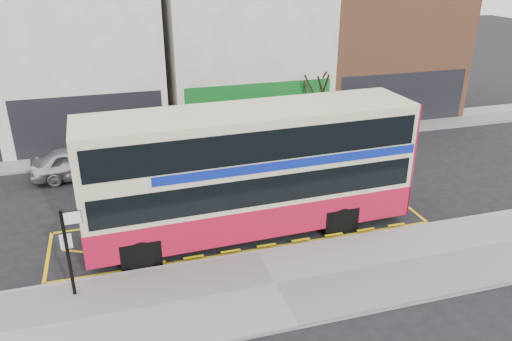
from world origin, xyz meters
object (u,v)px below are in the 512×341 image
object	(u,v)px
car_grey	(220,140)
car_white	(350,131)
street_tree_right	(315,81)
car_silver	(80,162)
bus_stop_post	(69,244)
double_decker_bus	(252,170)

from	to	relation	value
car_grey	car_white	bearing A→B (deg)	-83.52
car_grey	street_tree_right	bearing A→B (deg)	-66.06
car_silver	street_tree_right	world-z (taller)	street_tree_right
car_white	street_tree_right	bearing A→B (deg)	16.26
bus_stop_post	car_white	bearing A→B (deg)	32.85
car_silver	bus_stop_post	bearing A→B (deg)	177.69
car_grey	street_tree_right	xyz separation A→B (m)	(5.73, 1.18, 2.44)
car_white	street_tree_right	world-z (taller)	street_tree_right
car_silver	car_grey	world-z (taller)	car_silver
car_grey	double_decker_bus	bearing A→B (deg)	-172.11
car_silver	car_grey	distance (m)	7.02
car_white	street_tree_right	distance (m)	3.38
car_grey	street_tree_right	distance (m)	6.34
double_decker_bus	car_grey	world-z (taller)	double_decker_bus
car_silver	car_white	world-z (taller)	car_silver
double_decker_bus	car_silver	bearing A→B (deg)	129.85
double_decker_bus	car_white	distance (m)	10.94
double_decker_bus	car_silver	size ratio (longest dim) A/B	2.73
bus_stop_post	street_tree_right	distance (m)	17.28
double_decker_bus	bus_stop_post	xyz separation A→B (m)	(-6.20, -2.37, -0.62)
double_decker_bus	street_tree_right	xyz separation A→B (m)	(6.37, 9.42, 0.65)
car_grey	car_white	world-z (taller)	car_white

